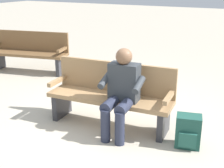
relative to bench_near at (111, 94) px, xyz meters
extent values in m
plane|color=#B7AD99|center=(-0.01, 0.07, -0.46)|extent=(40.00, 40.00, 0.00)
cube|color=#9E7A51|center=(-0.01, 0.07, -0.04)|extent=(1.83, 0.62, 0.06)
cube|color=#9E7A51|center=(0.01, -0.14, 0.22)|extent=(1.80, 0.19, 0.45)
cube|color=#9E7A51|center=(-0.85, 0.00, 0.11)|extent=(0.10, 0.48, 0.06)
cube|color=#9E7A51|center=(0.84, 0.14, 0.11)|extent=(0.10, 0.48, 0.06)
cube|color=#2D2D33|center=(-0.80, 0.01, -0.26)|extent=(0.11, 0.44, 0.39)
cube|color=#2D2D33|center=(0.79, 0.13, -0.26)|extent=(0.11, 0.44, 0.39)
cube|color=#33383D|center=(-0.25, 0.10, 0.25)|extent=(0.42, 0.25, 0.52)
sphere|color=brown|center=(-0.25, 0.12, 0.61)|extent=(0.22, 0.22, 0.22)
cylinder|color=#282D42|center=(-0.37, 0.30, 0.01)|extent=(0.18, 0.43, 0.15)
cylinder|color=#282D42|center=(-0.17, 0.32, 0.01)|extent=(0.18, 0.43, 0.15)
cylinder|color=#282D42|center=(-0.38, 0.49, -0.23)|extent=(0.13, 0.13, 0.45)
cylinder|color=#282D42|center=(-0.18, 0.51, -0.23)|extent=(0.13, 0.13, 0.45)
cylinder|color=#33383D|center=(-0.50, 0.18, 0.28)|extent=(0.11, 0.32, 0.18)
cylinder|color=#33383D|center=(-0.02, 0.22, 0.28)|extent=(0.11, 0.32, 0.18)
cube|color=#1E4C42|center=(-1.17, 0.13, -0.25)|extent=(0.35, 0.28, 0.42)
cube|color=#23574C|center=(-1.20, 0.25, -0.31)|extent=(0.22, 0.09, 0.19)
cube|color=brown|center=(2.91, -1.46, -0.04)|extent=(1.86, 0.87, 0.06)
cube|color=brown|center=(2.96, -1.67, 0.22)|extent=(1.77, 0.45, 0.45)
cube|color=brown|center=(2.08, -1.65, 0.11)|extent=(0.17, 0.48, 0.06)
cube|color=#2D2D33|center=(2.13, -1.64, -0.26)|extent=(0.17, 0.44, 0.39)
camera|label=1|loc=(-1.91, 3.60, 1.56)|focal=48.68mm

